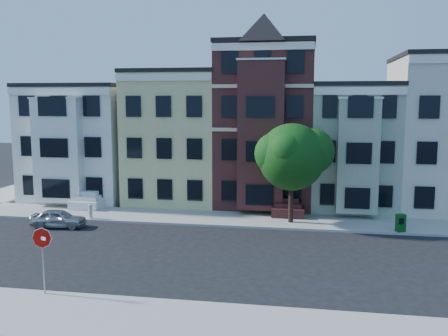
% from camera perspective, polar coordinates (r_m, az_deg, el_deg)
% --- Properties ---
extents(ground, '(120.00, 120.00, 0.00)m').
position_cam_1_polar(ground, '(26.00, 2.08, -10.32)').
color(ground, black).
extents(far_sidewalk, '(60.00, 4.00, 0.15)m').
position_cam_1_polar(far_sidewalk, '(33.63, 3.89, -5.97)').
color(far_sidewalk, '#9E9B93').
rests_on(far_sidewalk, ground).
extents(near_sidewalk, '(60.00, 4.00, 0.15)m').
position_cam_1_polar(near_sidewalk, '(18.63, -1.33, -17.71)').
color(near_sidewalk, '#9E9B93').
rests_on(near_sidewalk, ground).
extents(house_white, '(8.00, 9.00, 9.00)m').
position_cam_1_polar(house_white, '(43.19, -15.37, 2.81)').
color(house_white, white).
rests_on(house_white, ground).
extents(house_yellow, '(7.00, 9.00, 10.00)m').
position_cam_1_polar(house_yellow, '(40.43, -5.04, 3.44)').
color(house_yellow, '#D0C884').
rests_on(house_yellow, ground).
extents(house_brown, '(7.00, 9.00, 12.00)m').
position_cam_1_polar(house_brown, '(39.18, 4.93, 4.77)').
color(house_brown, '#421C1A').
rests_on(house_brown, ground).
extents(house_green, '(6.00, 9.00, 9.00)m').
position_cam_1_polar(house_green, '(39.29, 14.40, 2.36)').
color(house_green, '#91A189').
rests_on(house_green, ground).
extents(street_tree, '(7.16, 7.16, 7.96)m').
position_cam_1_polar(street_tree, '(32.33, 7.75, 0.73)').
color(street_tree, '#195215').
rests_on(street_tree, far_sidewalk).
extents(parked_car, '(3.57, 1.71, 1.18)m').
position_cam_1_polar(parked_car, '(33.56, -18.39, -5.49)').
color(parked_car, '#AAADB1').
rests_on(parked_car, ground).
extents(newspaper_box, '(0.62, 0.59, 1.07)m').
position_cam_1_polar(newspaper_box, '(32.17, 19.54, -5.93)').
color(newspaper_box, '#0C5517').
rests_on(newspaper_box, far_sidewalk).
extents(fire_hydrant, '(0.35, 0.35, 0.78)m').
position_cam_1_polar(fire_hydrant, '(34.80, -15.00, -4.96)').
color(fire_hydrant, beige).
rests_on(fire_hydrant, far_sidewalk).
extents(stop_sign, '(0.85, 0.44, 3.16)m').
position_cam_1_polar(stop_sign, '(22.01, -19.97, -9.49)').
color(stop_sign, '#A80904').
rests_on(stop_sign, near_sidewalk).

